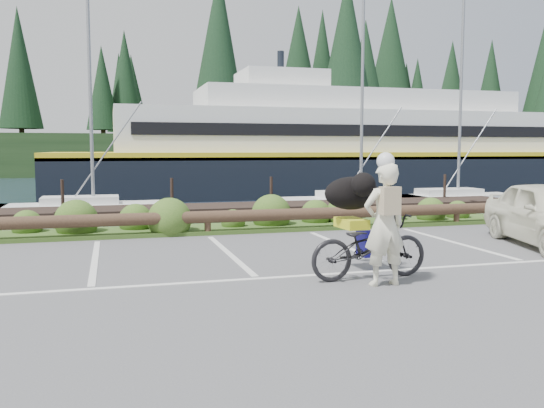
# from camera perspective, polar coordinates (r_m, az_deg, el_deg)

# --- Properties ---
(ground) EXTENTS (72.00, 72.00, 0.00)m
(ground) POSITION_cam_1_polar(r_m,az_deg,el_deg) (9.84, -2.01, -6.93)
(ground) COLOR #4F4F51
(harbor_backdrop) EXTENTS (170.00, 160.00, 30.00)m
(harbor_backdrop) POSITION_cam_1_polar(r_m,az_deg,el_deg) (87.82, -13.97, 3.91)
(harbor_backdrop) COLOR #19283D
(harbor_backdrop) RESTS_ON ground
(vegetation_strip) EXTENTS (34.00, 1.60, 0.10)m
(vegetation_strip) POSITION_cam_1_polar(r_m,az_deg,el_deg) (14.96, -6.82, -2.50)
(vegetation_strip) COLOR #3D5B21
(vegetation_strip) RESTS_ON ground
(log_rail) EXTENTS (32.00, 0.30, 0.60)m
(log_rail) POSITION_cam_1_polar(r_m,az_deg,el_deg) (14.28, -6.38, -3.08)
(log_rail) COLOR #443021
(log_rail) RESTS_ON ground
(bicycle) EXTENTS (2.07, 0.81, 1.07)m
(bicycle) POSITION_cam_1_polar(r_m,az_deg,el_deg) (9.50, 9.61, -4.16)
(bicycle) COLOR black
(bicycle) RESTS_ON ground
(cyclist) EXTENTS (0.72, 0.49, 1.91)m
(cyclist) POSITION_cam_1_polar(r_m,az_deg,el_deg) (9.03, 11.08, -2.00)
(cyclist) COLOR #F1EECC
(cyclist) RESTS_ON ground
(dog) EXTENTS (0.53, 1.01, 0.57)m
(dog) POSITION_cam_1_polar(r_m,az_deg,el_deg) (9.98, 7.91, 1.07)
(dog) COLOR black
(dog) RESTS_ON bicycle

